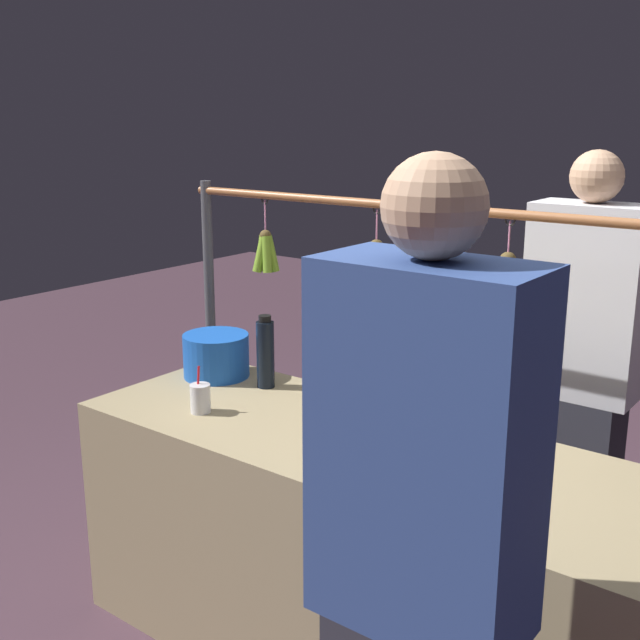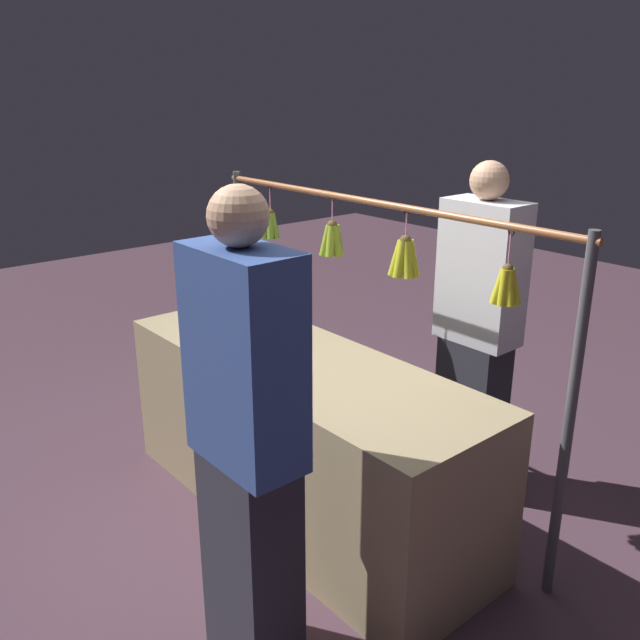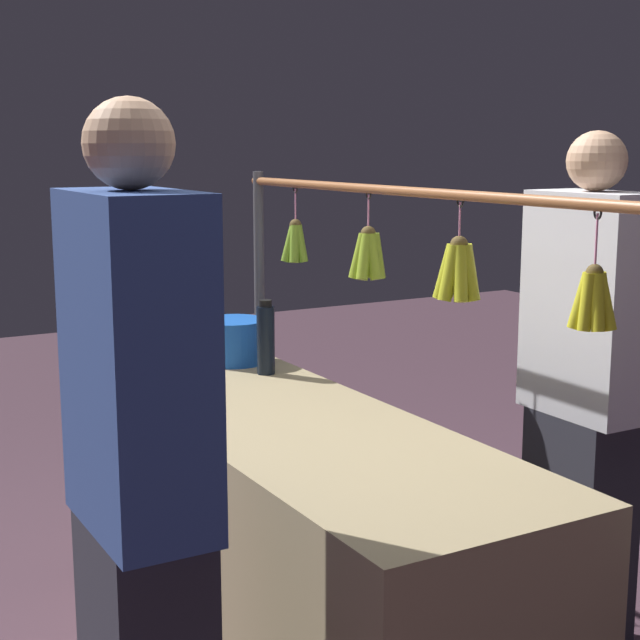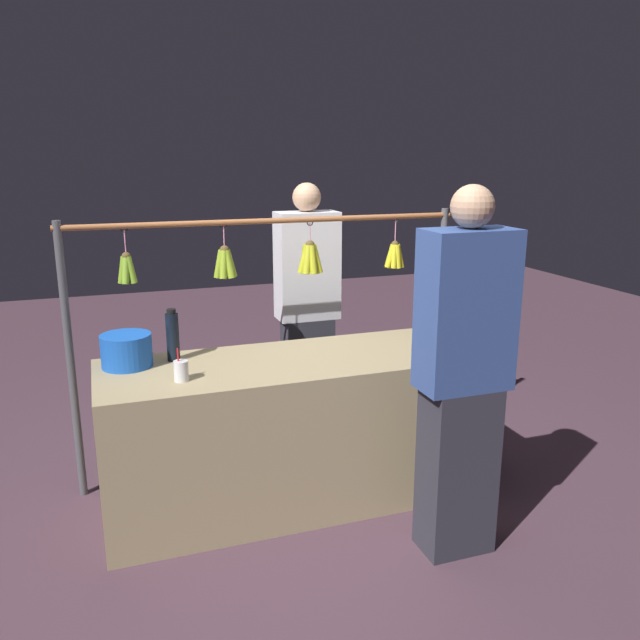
{
  "view_description": "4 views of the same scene",
  "coord_description": "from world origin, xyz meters",
  "px_view_note": "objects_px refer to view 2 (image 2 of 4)",
  "views": [
    {
      "loc": [
        -1.28,
        1.93,
        1.82
      ],
      "look_at": [
        0.2,
        0.0,
        1.18
      ],
      "focal_mm": 44.18,
      "sensor_mm": 36.0,
      "label": 1
    },
    {
      "loc": [
        -2.28,
        1.82,
        2.03
      ],
      "look_at": [
        -0.14,
        0.0,
        1.05
      ],
      "focal_mm": 37.84,
      "sensor_mm": 36.0,
      "label": 2
    },
    {
      "loc": [
        -2.52,
        1.36,
        1.66
      ],
      "look_at": [
        -0.14,
        0.0,
        1.16
      ],
      "focal_mm": 53.71,
      "sensor_mm": 36.0,
      "label": 3
    },
    {
      "loc": [
        0.95,
        3.13,
        1.88
      ],
      "look_at": [
        -0.15,
        0.0,
        1.02
      ],
      "focal_mm": 36.04,
      "sensor_mm": 36.0,
      "label": 4
    }
  ],
  "objects_px": {
    "blue_bucket": "(232,295)",
    "drink_cup": "(205,323)",
    "vendor_person": "(477,334)",
    "customer_person": "(248,450)",
    "water_bottle": "(259,296)"
  },
  "relations": [
    {
      "from": "blue_bucket",
      "to": "drink_cup",
      "type": "relative_size",
      "value": 1.58
    },
    {
      "from": "blue_bucket",
      "to": "vendor_person",
      "type": "bearing_deg",
      "value": -150.44
    },
    {
      "from": "vendor_person",
      "to": "customer_person",
      "type": "distance_m",
      "value": 1.58
    },
    {
      "from": "customer_person",
      "to": "water_bottle",
      "type": "bearing_deg",
      "value": -36.94
    },
    {
      "from": "drink_cup",
      "to": "blue_bucket",
      "type": "bearing_deg",
      "value": -53.44
    },
    {
      "from": "water_bottle",
      "to": "customer_person",
      "type": "distance_m",
      "value": 1.51
    },
    {
      "from": "drink_cup",
      "to": "vendor_person",
      "type": "distance_m",
      "value": 1.39
    },
    {
      "from": "blue_bucket",
      "to": "vendor_person",
      "type": "xyz_separation_m",
      "value": [
        -1.2,
        -0.68,
        -0.06
      ]
    },
    {
      "from": "water_bottle",
      "to": "customer_person",
      "type": "bearing_deg",
      "value": 143.06
    },
    {
      "from": "drink_cup",
      "to": "vendor_person",
      "type": "height_order",
      "value": "vendor_person"
    },
    {
      "from": "vendor_person",
      "to": "water_bottle",
      "type": "bearing_deg",
      "value": 34.38
    },
    {
      "from": "blue_bucket",
      "to": "drink_cup",
      "type": "height_order",
      "value": "blue_bucket"
    },
    {
      "from": "blue_bucket",
      "to": "vendor_person",
      "type": "relative_size",
      "value": 0.15
    },
    {
      "from": "water_bottle",
      "to": "blue_bucket",
      "type": "distance_m",
      "value": 0.24
    },
    {
      "from": "vendor_person",
      "to": "customer_person",
      "type": "height_order",
      "value": "customer_person"
    }
  ]
}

